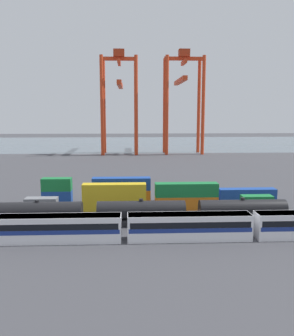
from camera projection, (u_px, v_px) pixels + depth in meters
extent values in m
plane|color=#424247|center=(171.00, 171.00, 115.77)|extent=(420.00, 420.00, 0.00)
cube|color=slate|center=(152.00, 143.00, 221.29)|extent=(400.00, 110.00, 0.01)
cube|color=silver|center=(59.00, 229.00, 52.55)|extent=(18.19, 3.10, 3.90)
cube|color=navy|center=(59.00, 229.00, 52.56)|extent=(17.83, 3.14, 0.64)
cube|color=black|center=(58.00, 224.00, 52.44)|extent=(17.46, 3.13, 0.90)
cube|color=slate|center=(58.00, 217.00, 52.28)|extent=(18.01, 2.85, 0.36)
cube|color=silver|center=(189.00, 227.00, 53.41)|extent=(18.19, 3.10, 3.90)
cube|color=navy|center=(189.00, 227.00, 53.42)|extent=(17.83, 3.14, 0.64)
cube|color=black|center=(189.00, 222.00, 53.31)|extent=(17.46, 3.13, 0.90)
cube|color=slate|center=(189.00, 215.00, 53.14)|extent=(18.01, 2.85, 0.36)
cube|color=#232326|center=(38.00, 223.00, 59.79)|extent=(14.60, 2.50, 1.10)
cylinder|color=black|center=(37.00, 211.00, 59.48)|extent=(14.60, 3.01, 3.01)
cylinder|color=black|center=(37.00, 201.00, 59.22)|extent=(0.70, 0.70, 0.36)
cube|color=#232326|center=(141.00, 222.00, 60.56)|extent=(14.60, 2.50, 1.10)
cylinder|color=black|center=(141.00, 210.00, 60.25)|extent=(14.60, 3.01, 3.01)
cylinder|color=black|center=(141.00, 200.00, 59.99)|extent=(0.70, 0.70, 0.36)
cube|color=#232326|center=(242.00, 220.00, 61.33)|extent=(14.60, 2.50, 1.10)
cylinder|color=black|center=(242.00, 209.00, 61.02)|extent=(14.60, 3.01, 3.01)
cylinder|color=black|center=(243.00, 199.00, 60.77)|extent=(0.70, 0.70, 0.36)
cube|color=slate|center=(41.00, 204.00, 68.94)|extent=(6.04, 2.44, 2.60)
cube|color=gold|center=(114.00, 204.00, 69.56)|extent=(12.10, 2.44, 2.60)
cube|color=gold|center=(114.00, 190.00, 69.17)|extent=(12.10, 2.44, 2.60)
cube|color=orange|center=(186.00, 203.00, 70.19)|extent=(12.10, 2.44, 2.60)
cube|color=#197538|center=(186.00, 190.00, 69.79)|extent=(12.10, 2.44, 2.60)
cube|color=#197538|center=(257.00, 202.00, 70.82)|extent=(6.04, 2.44, 2.60)
cube|color=#1C4299|center=(57.00, 197.00, 75.36)|extent=(6.04, 2.44, 2.60)
cube|color=#197538|center=(57.00, 184.00, 74.96)|extent=(6.04, 2.44, 2.60)
cube|color=orange|center=(122.00, 196.00, 75.96)|extent=(12.10, 2.44, 2.60)
cube|color=#1C4299|center=(121.00, 184.00, 75.57)|extent=(12.10, 2.44, 2.60)
cube|color=#1C4299|center=(185.00, 195.00, 76.57)|extent=(12.10, 2.44, 2.60)
cube|color=#1C4299|center=(247.00, 195.00, 77.17)|extent=(12.10, 2.44, 2.60)
cylinder|color=red|center=(102.00, 106.00, 156.48)|extent=(1.50, 1.50, 42.83)
cylinder|color=red|center=(136.00, 106.00, 157.15)|extent=(1.50, 1.50, 42.83)
cylinder|color=red|center=(104.00, 106.00, 168.06)|extent=(1.50, 1.50, 42.83)
cylinder|color=red|center=(136.00, 106.00, 168.72)|extent=(1.50, 1.50, 42.83)
cube|color=red|center=(119.00, 59.00, 159.47)|extent=(16.36, 1.20, 1.60)
cube|color=red|center=(119.00, 62.00, 159.71)|extent=(1.20, 13.32, 1.60)
cube|color=red|center=(120.00, 85.00, 172.49)|extent=(2.00, 33.15, 2.00)
cube|color=#9F2C14|center=(119.00, 53.00, 159.11)|extent=(4.80, 4.00, 3.20)
cylinder|color=red|center=(167.00, 106.00, 158.45)|extent=(1.50, 1.50, 43.04)
cylinder|color=red|center=(203.00, 106.00, 159.18)|extent=(1.50, 1.50, 43.04)
cylinder|color=red|center=(165.00, 106.00, 168.60)|extent=(1.50, 1.50, 43.04)
cylinder|color=red|center=(199.00, 106.00, 169.32)|extent=(1.50, 1.50, 43.04)
cube|color=red|center=(184.00, 59.00, 160.74)|extent=(17.65, 1.20, 1.60)
cube|color=red|center=(184.00, 62.00, 160.98)|extent=(1.20, 11.88, 1.60)
cube|color=red|center=(180.00, 81.00, 173.42)|extent=(2.00, 32.86, 2.00)
cube|color=#9F2C14|center=(184.00, 53.00, 160.38)|extent=(4.80, 4.00, 3.20)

